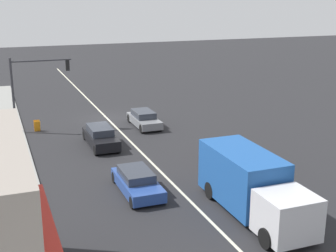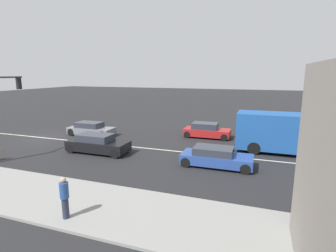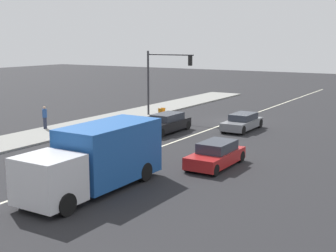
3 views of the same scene
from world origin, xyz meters
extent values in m
plane|color=#232326|center=(0.00, 18.00, 0.00)|extent=(160.00, 160.00, 0.00)
cube|color=beige|center=(0.00, 0.00, 0.00)|extent=(0.16, 60.00, 0.01)
cylinder|color=#333338|center=(7.55, 1.61, 2.92)|extent=(0.18, 0.18, 5.60)
cylinder|color=#333338|center=(5.30, 1.61, 5.42)|extent=(4.50, 0.12, 0.12)
cube|color=black|center=(3.35, 1.61, 4.97)|extent=(0.28, 0.24, 0.84)
sphere|color=red|center=(3.35, 1.48, 5.24)|extent=(0.18, 0.18, 0.18)
sphere|color=gold|center=(3.35, 1.48, 4.97)|extent=(0.18, 0.18, 0.18)
sphere|color=green|center=(3.35, 1.48, 4.70)|extent=(0.18, 0.18, 0.18)
cylinder|color=#282D42|center=(10.33, 11.27, 0.54)|extent=(0.26, 0.26, 0.85)
cylinder|color=#284C8C|center=(10.33, 11.27, 1.28)|extent=(0.34, 0.34, 0.62)
sphere|color=tan|center=(10.33, 11.27, 1.70)|extent=(0.22, 0.22, 0.22)
cube|color=orange|center=(5.99, 1.69, 0.43)|extent=(0.45, 0.21, 0.84)
cube|color=orange|center=(5.99, 2.01, 0.43)|extent=(0.45, 0.21, 0.84)
cube|color=silver|center=(-2.20, 23.05, 1.22)|extent=(2.28, 2.20, 1.90)
cube|color=#1E519E|center=(-2.20, 19.20, 1.57)|extent=(2.40, 5.10, 2.60)
cylinder|color=black|center=(-3.28, 23.25, 0.45)|extent=(0.28, 0.90, 0.90)
cylinder|color=black|center=(-1.12, 23.25, 0.45)|extent=(0.28, 0.90, 0.90)
cylinder|color=black|center=(-3.28, 17.95, 0.45)|extent=(0.28, 0.90, 0.90)
cylinder|color=black|center=(-1.12, 17.95, 0.45)|extent=(0.28, 0.90, 0.90)
cube|color=black|center=(2.20, 7.26, 0.53)|extent=(1.73, 4.53, 0.69)
cube|color=#2D333D|center=(2.20, 7.04, 1.12)|extent=(1.47, 2.49, 0.49)
cylinder|color=black|center=(1.43, 9.11, 0.33)|extent=(0.22, 0.65, 0.65)
cylinder|color=black|center=(2.97, 9.11, 0.33)|extent=(0.22, 0.65, 0.65)
cylinder|color=black|center=(1.43, 5.42, 0.33)|extent=(0.22, 0.65, 0.65)
cylinder|color=black|center=(2.97, 5.42, 0.33)|extent=(0.22, 0.65, 0.65)
cube|color=slate|center=(-2.20, 3.57, 0.48)|extent=(1.71, 4.27, 0.58)
cube|color=#2D333D|center=(-2.20, 3.35, 1.01)|extent=(1.45, 2.35, 0.48)
cylinder|color=black|center=(-2.95, 5.26, 0.34)|extent=(0.22, 0.68, 0.68)
cylinder|color=black|center=(-1.45, 5.26, 0.34)|extent=(0.22, 0.68, 0.68)
cylinder|color=black|center=(-2.95, 1.87, 0.34)|extent=(0.22, 0.68, 0.68)
cylinder|color=black|center=(-1.45, 1.87, 0.34)|extent=(0.22, 0.68, 0.68)
cube|color=#AD1E1E|center=(-5.00, 13.84, 0.48)|extent=(1.74, 4.06, 0.63)
cube|color=#2D333D|center=(-5.00, 13.63, 1.06)|extent=(1.48, 2.23, 0.53)
cylinder|color=black|center=(-5.77, 15.47, 0.30)|extent=(0.22, 0.61, 0.61)
cylinder|color=black|center=(-4.23, 15.47, 0.30)|extent=(0.22, 0.61, 0.61)
cylinder|color=black|center=(-5.77, 12.20, 0.30)|extent=(0.22, 0.61, 0.61)
cylinder|color=black|center=(-4.23, 12.20, 0.30)|extent=(0.22, 0.61, 0.61)
cube|color=#284793|center=(2.20, 15.85, 0.46)|extent=(1.78, 4.35, 0.58)
cube|color=#2D333D|center=(2.20, 15.63, 0.98)|extent=(1.51, 2.39, 0.45)
cylinder|color=black|center=(1.41, 17.62, 0.31)|extent=(0.22, 0.62, 0.62)
cylinder|color=black|center=(2.99, 17.62, 0.31)|extent=(0.22, 0.62, 0.62)
cylinder|color=black|center=(1.41, 14.08, 0.31)|extent=(0.22, 0.62, 0.62)
cylinder|color=black|center=(2.99, 14.08, 0.31)|extent=(0.22, 0.62, 0.62)
camera|label=1|loc=(8.94, 38.10, 10.23)|focal=50.00mm
camera|label=2|loc=(17.82, 18.13, 5.68)|focal=28.00mm
camera|label=3|loc=(-15.49, 35.66, 6.61)|focal=50.00mm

